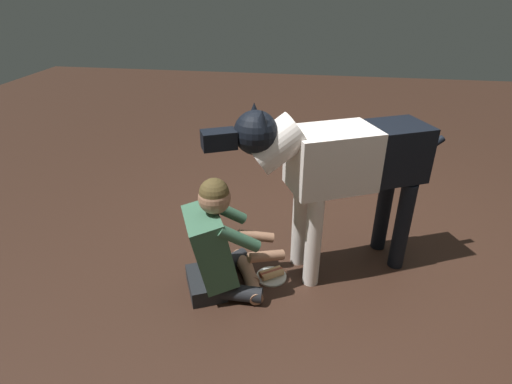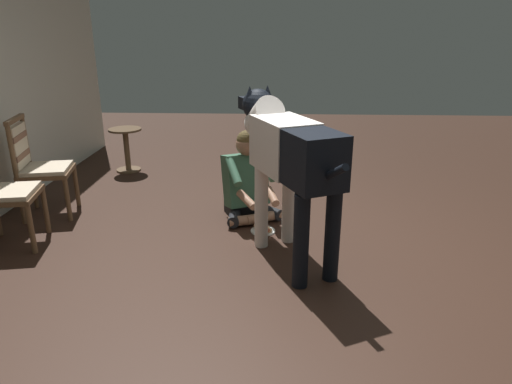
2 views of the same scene
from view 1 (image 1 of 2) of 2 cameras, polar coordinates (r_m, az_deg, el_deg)
ground_plane at (r=3.37m, az=11.14°, el=-8.65°), size 13.30×13.30×0.00m
person_sitting_on_floor at (r=2.81m, az=-5.37°, el=-7.55°), size 0.73×0.62×0.86m
large_dog at (r=2.81m, az=11.54°, el=3.80°), size 1.60×0.86×1.30m
hot_dog_on_plate at (r=3.09m, az=2.14°, el=-11.38°), size 0.23×0.23×0.06m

